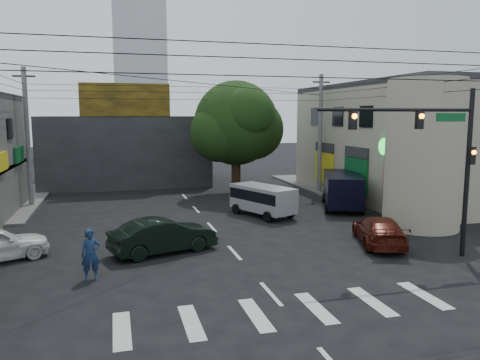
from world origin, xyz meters
name	(u,v)px	position (x,y,z in m)	size (l,w,h in m)	color
ground	(247,267)	(0.00, 0.00, 0.00)	(160.00, 160.00, 0.00)	black
sidewalk_far_right	(388,185)	(18.00, 18.00, 0.07)	(16.00, 16.00, 0.15)	#514F4C
building_right	(428,143)	(18.00, 13.00, 4.00)	(14.00, 18.00, 8.00)	#A19380
corner_column	(423,154)	(11.00, 4.00, 4.00)	(4.00, 4.00, 8.00)	#A19380
building_far	(126,150)	(-4.00, 26.00, 3.00)	(14.00, 10.00, 6.00)	#232326
billboard	(125,100)	(-4.00, 21.10, 7.30)	(7.00, 0.30, 2.60)	olive
tower_distant	(138,25)	(0.00, 70.00, 22.00)	(9.00, 9.00, 44.00)	silver
street_tree	(236,123)	(4.00, 17.00, 5.47)	(6.40, 6.40, 8.70)	black
traffic_gantry	(435,146)	(7.82, -1.00, 4.83)	(7.10, 0.35, 7.20)	black
utility_pole_far_left	(28,138)	(-10.50, 16.00, 4.60)	(0.32, 0.32, 9.20)	#59595B
utility_pole_far_right	(320,135)	(10.50, 16.00, 4.60)	(0.32, 0.32, 9.20)	#59595B
dark_sedan	(163,236)	(-3.05, 2.86, 0.78)	(4.99, 2.98, 1.55)	black
maroon_sedan	(379,231)	(6.95, 1.54, 0.67)	(3.26, 4.99, 1.34)	#3F1009
silver_minivan	(263,201)	(3.58, 9.00, 0.92)	(3.34, 4.63, 1.84)	#A7A8AF
navy_van	(342,191)	(9.42, 10.01, 1.14)	(4.19, 6.10, 2.28)	black
traffic_officer	(91,255)	(-6.00, 0.10, 0.96)	(0.75, 0.53, 1.93)	#152A4C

